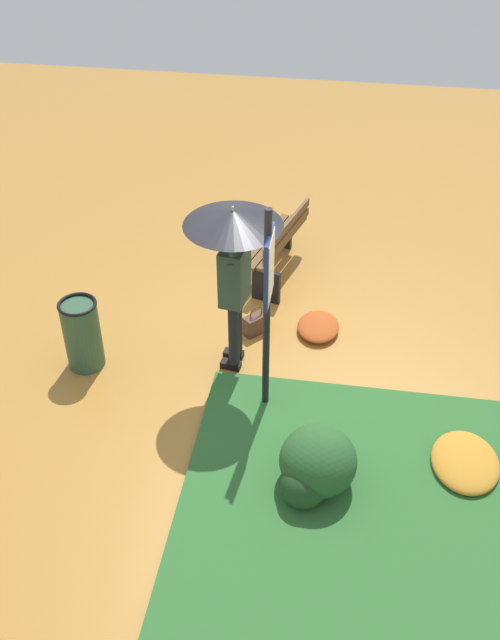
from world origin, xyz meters
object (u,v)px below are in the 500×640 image
(person_with_umbrella, at_px, (234,248))
(park_bench, at_px, (276,245))
(trash_bin, at_px, (82,334))
(info_sign_post, at_px, (268,291))
(handbag, at_px, (256,324))

(person_with_umbrella, distance_m, park_bench, 2.26)
(trash_bin, bearing_deg, person_with_umbrella, 96.68)
(info_sign_post, relative_size, trash_bin, 2.76)
(handbag, bearing_deg, info_sign_post, 13.44)
(person_with_umbrella, height_order, handbag, person_with_umbrella)
(person_with_umbrella, height_order, info_sign_post, info_sign_post)
(handbag, xyz_separation_m, trash_bin, (0.84, -1.77, 0.29))
(person_with_umbrella, distance_m, info_sign_post, 0.67)
(person_with_umbrella, bearing_deg, info_sign_post, 38.51)
(handbag, bearing_deg, trash_bin, -64.61)
(info_sign_post, height_order, park_bench, info_sign_post)
(handbag, relative_size, park_bench, 0.26)
(park_bench, height_order, trash_bin, trash_bin)
(person_with_umbrella, relative_size, park_bench, 1.42)
(person_with_umbrella, xyz_separation_m, handbag, (-0.65, 0.13, -1.42))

